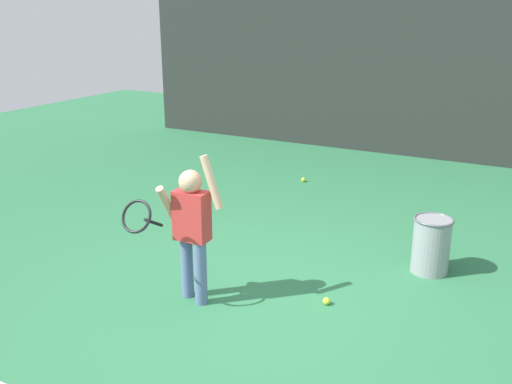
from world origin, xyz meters
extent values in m
plane|color=#2D7247|center=(0.00, 0.00, 0.00)|extent=(20.00, 20.00, 0.00)
cube|color=#282D2B|center=(0.00, 5.86, 1.81)|extent=(10.62, 0.08, 3.62)
cylinder|color=slate|center=(-5.16, 5.92, 1.88)|extent=(0.09, 0.09, 3.77)
cylinder|color=slate|center=(0.00, 5.92, 1.88)|extent=(0.09, 0.09, 3.77)
cylinder|color=slate|center=(-0.59, -0.17, 0.29)|extent=(0.11, 0.11, 0.58)
cylinder|color=slate|center=(-0.41, -0.22, 0.29)|extent=(0.11, 0.11, 0.58)
cube|color=red|center=(-0.50, -0.20, 0.80)|extent=(0.30, 0.18, 0.44)
sphere|color=tan|center=(-0.50, -0.20, 1.10)|extent=(0.20, 0.20, 0.20)
cylinder|color=tan|center=(-0.31, -0.17, 1.12)|extent=(0.21, 0.07, 0.46)
cylinder|color=tan|center=(-0.70, -0.26, 0.87)|extent=(0.08, 0.29, 0.43)
cylinder|color=black|center=(-0.77, -0.38, 0.75)|extent=(0.03, 0.24, 0.15)
torus|color=black|center=(-0.76, -0.60, 0.88)|extent=(0.29, 0.17, 0.26)
cylinder|color=gray|center=(1.23, 1.36, 0.28)|extent=(0.36, 0.36, 0.55)
torus|color=#595B60|center=(1.23, 1.36, 0.55)|extent=(0.38, 0.38, 0.02)
sphere|color=#CCE033|center=(-1.07, 3.56, 0.03)|extent=(0.07, 0.07, 0.07)
sphere|color=#CCE033|center=(0.58, 0.27, 0.03)|extent=(0.07, 0.07, 0.07)
camera|label=1|loc=(2.12, -3.96, 2.50)|focal=39.89mm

